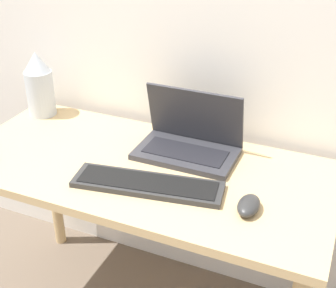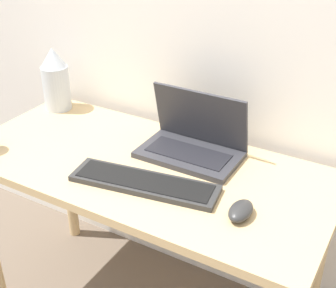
{
  "view_description": "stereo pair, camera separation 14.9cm",
  "coord_description": "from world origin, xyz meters",
  "px_view_note": "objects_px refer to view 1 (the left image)",
  "views": [
    {
      "loc": [
        0.61,
        -0.89,
        1.54
      ],
      "look_at": [
        0.09,
        0.3,
        0.82
      ],
      "focal_mm": 50.0,
      "sensor_mm": 36.0,
      "label": 1
    },
    {
      "loc": [
        0.74,
        -0.83,
        1.54
      ],
      "look_at": [
        0.09,
        0.3,
        0.82
      ],
      "focal_mm": 50.0,
      "sensor_mm": 36.0,
      "label": 2
    }
  ],
  "objects_px": {
    "vase": "(39,85)",
    "laptop": "(189,140)",
    "keyboard": "(148,184)",
    "mouse": "(249,205)"
  },
  "relations": [
    {
      "from": "keyboard",
      "to": "vase",
      "type": "bearing_deg",
      "value": 153.61
    },
    {
      "from": "keyboard",
      "to": "laptop",
      "type": "bearing_deg",
      "value": 80.93
    },
    {
      "from": "keyboard",
      "to": "vase",
      "type": "relative_size",
      "value": 1.86
    },
    {
      "from": "keyboard",
      "to": "mouse",
      "type": "distance_m",
      "value": 0.32
    },
    {
      "from": "laptop",
      "to": "mouse",
      "type": "relative_size",
      "value": 3.23
    },
    {
      "from": "vase",
      "to": "laptop",
      "type": "bearing_deg",
      "value": -4.77
    },
    {
      "from": "mouse",
      "to": "vase",
      "type": "height_order",
      "value": "vase"
    },
    {
      "from": "keyboard",
      "to": "vase",
      "type": "xyz_separation_m",
      "value": [
        -0.62,
        0.31,
        0.12
      ]
    },
    {
      "from": "keyboard",
      "to": "mouse",
      "type": "bearing_deg",
      "value": 0.96
    },
    {
      "from": "laptop",
      "to": "mouse",
      "type": "height_order",
      "value": "laptop"
    }
  ]
}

